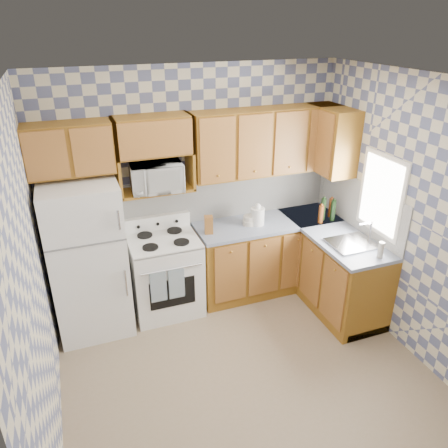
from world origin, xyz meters
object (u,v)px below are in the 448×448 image
Objects in this scene: stove_body at (165,276)px; electric_kettle at (257,216)px; refrigerator at (88,259)px; microwave at (156,177)px.

electric_kettle is at bearing -0.96° from stove_body.
electric_kettle reaches higher than stove_body.
stove_body is at bearing 1.78° from refrigerator.
electric_kettle is (1.12, -0.02, 0.57)m from stove_body.
electric_kettle is (1.93, 0.01, 0.18)m from refrigerator.
electric_kettle is at bearing -3.45° from microwave.
microwave is 2.61× the size of electric_kettle.
refrigerator is 0.89m from stove_body.
refrigerator is at bearing -166.99° from microwave.
stove_body is at bearing -86.32° from microwave.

